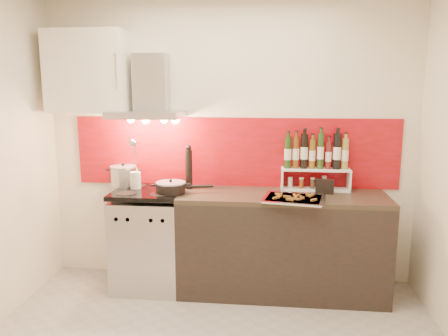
# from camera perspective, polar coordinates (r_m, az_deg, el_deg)

# --- Properties ---
(back_wall) EXTENTS (3.40, 0.02, 2.60)m
(back_wall) POSITION_cam_1_polar(r_m,az_deg,el_deg) (4.06, 0.67, 3.24)
(back_wall) COLOR silver
(back_wall) RESTS_ON ground
(backsplash) EXTENTS (3.00, 0.02, 0.64)m
(backsplash) POSITION_cam_1_polar(r_m,az_deg,el_deg) (4.06, 1.35, 2.09)
(backsplash) COLOR maroon
(backsplash) RESTS_ON back_wall
(range_stove) EXTENTS (0.60, 0.60, 0.91)m
(range_stove) POSITION_cam_1_polar(r_m,az_deg,el_deg) (4.10, -9.69, -9.22)
(range_stove) COLOR #B7B7BA
(range_stove) RESTS_ON ground
(counter) EXTENTS (1.80, 0.60, 0.90)m
(counter) POSITION_cam_1_polar(r_m,az_deg,el_deg) (3.96, 7.55, -9.74)
(counter) COLOR black
(counter) RESTS_ON ground
(range_hood) EXTENTS (0.62, 0.50, 0.61)m
(range_hood) POSITION_cam_1_polar(r_m,az_deg,el_deg) (4.00, -9.72, 9.33)
(range_hood) COLOR #B7B7BA
(range_hood) RESTS_ON back_wall
(upper_cabinet) EXTENTS (0.70, 0.35, 0.72)m
(upper_cabinet) POSITION_cam_1_polar(r_m,az_deg,el_deg) (4.17, -17.31, 11.91)
(upper_cabinet) COLOR white
(upper_cabinet) RESTS_ON back_wall
(stock_pot) EXTENTS (0.25, 0.25, 0.21)m
(stock_pot) POSITION_cam_1_polar(r_m,az_deg,el_deg) (4.19, -12.98, -0.95)
(stock_pot) COLOR #B7B7BA
(stock_pot) RESTS_ON range_stove
(saute_pan) EXTENTS (0.50, 0.26, 0.12)m
(saute_pan) POSITION_cam_1_polar(r_m,az_deg,el_deg) (3.83, -6.85, -2.50)
(saute_pan) COLOR black
(saute_pan) RESTS_ON range_stove
(utensil_jar) EXTENTS (0.10, 0.15, 0.47)m
(utensil_jar) POSITION_cam_1_polar(r_m,az_deg,el_deg) (4.01, -11.52, -0.88)
(utensil_jar) COLOR silver
(utensil_jar) RESTS_ON range_stove
(pepper_mill) EXTENTS (0.06, 0.06, 0.40)m
(pepper_mill) POSITION_cam_1_polar(r_m,az_deg,el_deg) (3.97, -4.63, 0.03)
(pepper_mill) COLOR black
(pepper_mill) RESTS_ON counter
(step_shelf) EXTENTS (0.61, 0.17, 0.52)m
(step_shelf) POSITION_cam_1_polar(r_m,az_deg,el_deg) (3.98, 11.87, 0.75)
(step_shelf) COLOR white
(step_shelf) RESTS_ON counter
(caddy_box) EXTENTS (0.16, 0.10, 0.13)m
(caddy_box) POSITION_cam_1_polar(r_m,az_deg,el_deg) (3.91, 13.03, -2.40)
(caddy_box) COLOR black
(caddy_box) RESTS_ON counter
(baking_tray) EXTENTS (0.55, 0.46, 0.03)m
(baking_tray) POSITION_cam_1_polar(r_m,az_deg,el_deg) (3.63, 9.10, -3.97)
(baking_tray) COLOR silver
(baking_tray) RESTS_ON counter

